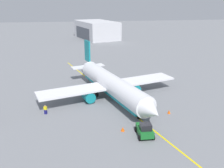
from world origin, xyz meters
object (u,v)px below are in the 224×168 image
object	(u,v)px
airplane	(111,84)
safety_cone_wingtip	(123,129)
pushback_tug	(145,130)
safety_cone_nose	(169,112)
refueling_worker	(45,110)

from	to	relation	value
airplane	safety_cone_wingtip	bearing A→B (deg)	-2.14
safety_cone_wingtip	airplane	bearing A→B (deg)	177.86
pushback_tug	safety_cone_nose	distance (m)	9.29
safety_cone_nose	safety_cone_wingtip	xyz separation A→B (m)	(4.62, -9.48, 0.02)
refueling_worker	safety_cone_wingtip	world-z (taller)	refueling_worker
airplane	pushback_tug	xyz separation A→B (m)	(16.09, 2.40, -1.76)
refueling_worker	safety_cone_nose	bearing A→B (deg)	80.86
airplane	pushback_tug	distance (m)	16.36
airplane	refueling_worker	bearing A→B (deg)	-64.82
safety_cone_nose	safety_cone_wingtip	size ratio (longest dim) A/B	0.95
airplane	safety_cone_nose	bearing A→B (deg)	43.17
pushback_tug	refueling_worker	bearing A→B (deg)	-123.42
airplane	safety_cone_wingtip	xyz separation A→B (m)	(14.16, -0.53, -2.43)
airplane	refueling_worker	distance (m)	14.32
refueling_worker	safety_cone_nose	size ratio (longest dim) A/B	2.66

